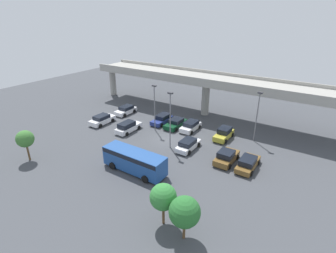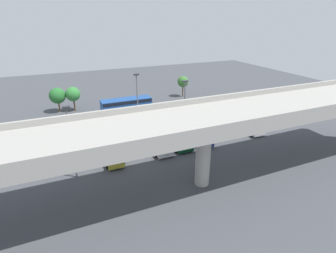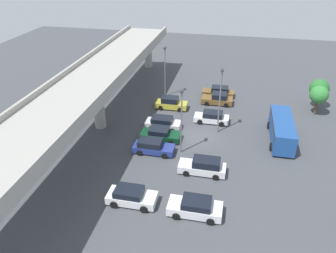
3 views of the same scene
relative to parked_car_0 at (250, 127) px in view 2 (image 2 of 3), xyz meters
name	(u,v)px [view 2 (image 2 of 3)]	position (x,y,z in m)	size (l,w,h in m)	color
ground_plane	(155,134)	(12.44, -4.55, -0.73)	(100.28, 100.28, 0.00)	#424449
highway_overpass	(205,124)	(12.44, 8.00, 5.50)	(48.19, 6.86, 7.56)	#9E9B93
parked_car_0	(250,127)	(0.00, 0.00, 0.00)	(2.17, 4.38, 1.49)	silver
parked_car_1	(195,119)	(5.66, -5.77, 0.06)	(2.01, 4.72, 1.67)	silver
parked_car_2	(199,137)	(8.22, 0.13, 0.00)	(2.09, 4.50, 1.51)	navy
parked_car_3	(179,141)	(11.06, -0.06, -0.05)	(2.25, 4.62, 1.45)	#0C381E
parked_car_4	(159,146)	(13.74, 0.24, -0.01)	(2.10, 4.34, 1.48)	silver
parked_car_5	(124,131)	(16.57, -5.60, -0.02)	(2.06, 4.42, 1.47)	silver
parked_car_6	(112,155)	(19.41, 0.36, 0.06)	(1.99, 4.40, 1.70)	gold
parked_car_7	(79,137)	(22.32, -5.88, 0.01)	(2.20, 4.40, 1.64)	brown
parked_car_8	(56,142)	(25.06, -5.81, -0.02)	(2.08, 4.70, 1.49)	brown
parked_car_9	(227,114)	(-0.21, -5.76, 0.02)	(2.19, 4.62, 1.55)	silver
shuttle_bus	(126,105)	(13.90, -13.90, 0.83)	(8.12, 2.65, 2.61)	#1E478C
lamp_post_near_aisle	(185,104)	(8.89, -2.89, 3.68)	(0.70, 0.35, 7.46)	slate
lamp_post_mid_lot	(71,137)	(23.42, 2.08, 3.70)	(0.70, 0.35, 7.50)	slate
lamp_post_by_overpass	(137,99)	(14.18, -6.52, 4.00)	(0.70, 0.35, 8.07)	slate
tree_front_left	(183,82)	(0.86, -19.47, 2.29)	(2.18, 2.18, 4.13)	brown
tree_front_centre	(73,94)	(21.62, -19.03, 2.19)	(2.40, 2.40, 4.14)	brown
tree_front_right	(57,96)	(24.03, -19.49, 2.08)	(2.64, 2.64, 4.14)	brown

